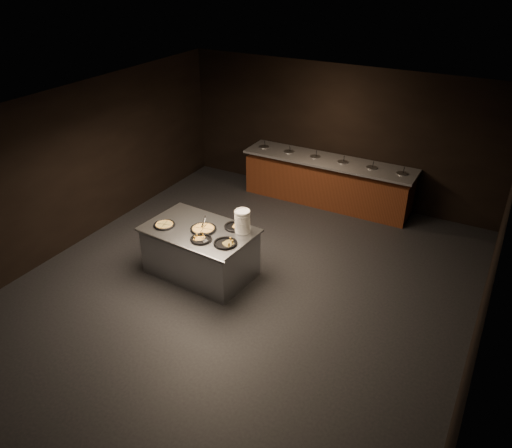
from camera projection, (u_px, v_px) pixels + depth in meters
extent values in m
cube|color=black|center=(244.00, 287.00, 8.29)|extent=(7.00, 8.00, 0.01)
cube|color=black|center=(242.00, 116.00, 6.87)|extent=(7.00, 8.00, 0.01)
cube|color=black|center=(338.00, 133.00, 10.64)|extent=(7.00, 0.01, 2.90)
cube|color=black|center=(21.00, 388.00, 4.52)|extent=(7.00, 0.01, 2.90)
cube|color=black|center=(77.00, 166.00, 9.05)|extent=(0.01, 8.00, 2.90)
cube|color=black|center=(491.00, 273.00, 6.10)|extent=(0.01, 8.00, 2.90)
cube|color=#602A16|center=(327.00, 184.00, 10.81)|extent=(3.60, 0.75, 0.85)
cube|color=slate|center=(329.00, 161.00, 10.54)|extent=(3.70, 0.83, 0.05)
cube|color=#33190B|center=(326.00, 200.00, 10.99)|extent=(3.60, 0.69, 0.08)
cylinder|color=#B7B9BE|center=(264.00, 148.00, 11.19)|extent=(0.22, 0.22, 0.08)
cylinder|color=#4E7830|center=(264.00, 147.00, 11.18)|extent=(0.19, 0.19, 0.02)
cylinder|color=black|center=(265.00, 144.00, 11.11)|extent=(0.04, 0.10, 0.19)
cylinder|color=#B7B9BE|center=(289.00, 153.00, 10.93)|extent=(0.22, 0.22, 0.08)
cylinder|color=#4E7830|center=(289.00, 152.00, 10.92)|extent=(0.19, 0.19, 0.02)
cylinder|color=black|center=(290.00, 149.00, 10.85)|extent=(0.04, 0.10, 0.19)
cylinder|color=#B7B9BE|center=(315.00, 158.00, 10.67)|extent=(0.22, 0.22, 0.08)
cylinder|color=#4E7830|center=(315.00, 157.00, 10.65)|extent=(0.19, 0.19, 0.02)
cylinder|color=black|center=(316.00, 154.00, 10.59)|extent=(0.04, 0.10, 0.19)
cylinder|color=#B7B9BE|center=(342.00, 163.00, 10.41)|extent=(0.22, 0.22, 0.08)
cylinder|color=#4E7830|center=(343.00, 162.00, 10.39)|extent=(0.19, 0.19, 0.02)
cylinder|color=black|center=(344.00, 159.00, 10.32)|extent=(0.04, 0.10, 0.19)
cylinder|color=#B7B9BE|center=(371.00, 169.00, 10.14)|extent=(0.22, 0.22, 0.08)
cylinder|color=#4E7830|center=(371.00, 168.00, 10.13)|extent=(0.19, 0.19, 0.02)
cylinder|color=black|center=(373.00, 165.00, 10.06)|extent=(0.04, 0.10, 0.19)
cylinder|color=#B7B9BE|center=(402.00, 175.00, 9.88)|extent=(0.22, 0.22, 0.08)
cylinder|color=#4E7830|center=(402.00, 174.00, 9.87)|extent=(0.19, 0.19, 0.02)
cylinder|color=black|center=(404.00, 170.00, 9.80)|extent=(0.04, 0.10, 0.19)
cube|color=#B7B9BE|center=(201.00, 253.00, 8.46)|extent=(1.81, 1.19, 0.78)
cube|color=#B7B9BE|center=(199.00, 230.00, 8.23)|extent=(1.89, 1.27, 0.04)
cylinder|color=#B7B9BE|center=(178.00, 246.00, 7.80)|extent=(1.81, 0.18, 0.04)
cylinder|color=white|center=(242.00, 221.00, 8.05)|extent=(0.25, 0.25, 0.39)
cylinder|color=black|center=(164.00, 226.00, 8.31)|extent=(0.33, 0.33, 0.01)
torus|color=black|center=(164.00, 225.00, 8.30)|extent=(0.36, 0.36, 0.04)
torus|color=olive|center=(164.00, 225.00, 8.30)|extent=(0.30, 0.30, 0.03)
cylinder|color=#B78949|center=(164.00, 225.00, 8.30)|extent=(0.25, 0.25, 0.02)
cube|color=black|center=(164.00, 224.00, 8.30)|extent=(0.06, 0.25, 0.00)
cube|color=black|center=(164.00, 224.00, 8.30)|extent=(0.25, 0.06, 0.00)
cylinder|color=black|center=(203.00, 230.00, 8.19)|extent=(0.41, 0.41, 0.01)
torus|color=black|center=(203.00, 229.00, 8.18)|extent=(0.43, 0.43, 0.04)
torus|color=olive|center=(203.00, 229.00, 8.18)|extent=(0.37, 0.37, 0.03)
cylinder|color=#F6D459|center=(203.00, 229.00, 8.18)|extent=(0.33, 0.33, 0.02)
cube|color=black|center=(203.00, 228.00, 8.18)|extent=(0.08, 0.32, 0.00)
cube|color=black|center=(203.00, 228.00, 8.18)|extent=(0.32, 0.08, 0.00)
cylinder|color=black|center=(235.00, 227.00, 8.26)|extent=(0.34, 0.34, 0.01)
torus|color=black|center=(235.00, 226.00, 8.25)|extent=(0.37, 0.37, 0.04)
cylinder|color=black|center=(201.00, 240.00, 7.91)|extent=(0.32, 0.32, 0.01)
torus|color=black|center=(201.00, 239.00, 7.91)|extent=(0.35, 0.35, 0.04)
cylinder|color=black|center=(226.00, 244.00, 7.80)|extent=(0.36, 0.36, 0.01)
torus|color=black|center=(225.00, 243.00, 7.80)|extent=(0.38, 0.38, 0.04)
cube|color=#B7B9BE|center=(205.00, 221.00, 8.42)|extent=(0.12, 0.13, 0.00)
cylinder|color=black|center=(204.00, 221.00, 8.25)|extent=(0.08, 0.19, 0.13)
cylinder|color=#B7B9BE|center=(204.00, 222.00, 8.34)|extent=(0.04, 0.10, 0.08)
cube|color=#B7B9BE|center=(205.00, 241.00, 7.84)|extent=(0.13, 0.12, 0.00)
cylinder|color=black|center=(201.00, 233.00, 7.92)|extent=(0.15, 0.13, 0.13)
cylinder|color=#B7B9BE|center=(203.00, 238.00, 7.89)|extent=(0.08, 0.06, 0.08)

